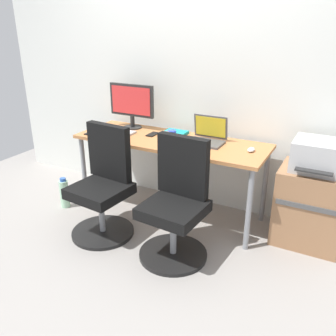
{
  "coord_description": "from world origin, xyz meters",
  "views": [
    {
      "loc": [
        1.42,
        -2.74,
        1.73
      ],
      "look_at": [
        0.0,
        -0.05,
        0.48
      ],
      "focal_mm": 38.34,
      "sensor_mm": 36.0,
      "label": 1
    }
  ],
  "objects": [
    {
      "name": "keyboard_by_monitor",
      "position": [
        -0.55,
        -0.02,
        0.75
      ],
      "size": [
        0.34,
        0.12,
        0.02
      ],
      "primitive_type": "cube",
      "color": "#B7B7B7",
      "rests_on": "desk"
    },
    {
      "name": "open_laptop",
      "position": [
        0.32,
        0.09,
        0.8
      ],
      "size": [
        0.31,
        0.26,
        0.23
      ],
      "color": "#4C4C51",
      "rests_on": "desk"
    },
    {
      "name": "office_chair_right",
      "position": [
        0.34,
        -0.55,
        0.42
      ],
      "size": [
        0.54,
        0.54,
        0.94
      ],
      "color": "black",
      "rests_on": "ground"
    },
    {
      "name": "phone_near_laptop",
      "position": [
        -0.75,
        -0.18,
        0.75
      ],
      "size": [
        0.07,
        0.14,
        0.01
      ],
      "primitive_type": "cube",
      "color": "black",
      "rests_on": "desk"
    },
    {
      "name": "desk",
      "position": [
        0.0,
        0.0,
        0.67
      ],
      "size": [
        1.75,
        0.61,
        0.74
      ],
      "color": "#B77542",
      "rests_on": "ground"
    },
    {
      "name": "mouse_by_laptop",
      "position": [
        -0.61,
        -0.18,
        0.76
      ],
      "size": [
        0.06,
        0.1,
        0.03
      ],
      "primitive_type": "ellipsoid",
      "color": "#2D2D2D",
      "rests_on": "desk"
    },
    {
      "name": "printer",
      "position": [
        1.24,
        0.1,
        0.77
      ],
      "size": [
        0.38,
        0.4,
        0.24
      ],
      "color": "#B7B7B7",
      "rests_on": "side_cabinet"
    },
    {
      "name": "keyboard_by_laptop",
      "position": [
        0.27,
        -0.22,
        0.75
      ],
      "size": [
        0.34,
        0.12,
        0.02
      ],
      "primitive_type": "cube",
      "color": "#515156",
      "rests_on": "desk"
    },
    {
      "name": "pen_cup",
      "position": [
        0.02,
        -0.13,
        0.79
      ],
      "size": [
        0.07,
        0.07,
        0.1
      ],
      "primitive_type": "cylinder",
      "color": "slate",
      "rests_on": "desk"
    },
    {
      "name": "notebook",
      "position": [
        -0.04,
        0.18,
        0.75
      ],
      "size": [
        0.21,
        0.15,
        0.03
      ],
      "primitive_type": "cube",
      "color": "teal",
      "rests_on": "desk"
    },
    {
      "name": "back_wall",
      "position": [
        0.0,
        0.39,
        1.3
      ],
      "size": [
        4.4,
        0.04,
        2.6
      ],
      "primitive_type": "cube",
      "color": "silver",
      "rests_on": "ground"
    },
    {
      "name": "mouse_by_monitor",
      "position": [
        0.73,
        0.02,
        0.76
      ],
      "size": [
        0.06,
        0.1,
        0.03
      ],
      "primitive_type": "ellipsoid",
      "color": "silver",
      "rests_on": "desk"
    },
    {
      "name": "office_chair_left",
      "position": [
        -0.35,
        -0.55,
        0.42
      ],
      "size": [
        0.54,
        0.54,
        0.94
      ],
      "color": "black",
      "rests_on": "ground"
    },
    {
      "name": "coffee_mug",
      "position": [
        0.02,
        -0.01,
        0.79
      ],
      "size": [
        0.08,
        0.08,
        0.09
      ],
      "primitive_type": "cylinder",
      "color": "blue",
      "rests_on": "desk"
    },
    {
      "name": "side_cabinet",
      "position": [
        1.24,
        0.1,
        0.32
      ],
      "size": [
        0.53,
        0.45,
        0.65
      ],
      "color": "#996B47",
      "rests_on": "ground"
    },
    {
      "name": "water_bottle_on_floor",
      "position": [
        -0.98,
        -0.39,
        0.15
      ],
      "size": [
        0.09,
        0.09,
        0.31
      ],
      "color": "#A5D8B2",
      "rests_on": "ground"
    },
    {
      "name": "phone_near_monitor",
      "position": [
        -0.22,
        0.05,
        0.75
      ],
      "size": [
        0.07,
        0.14,
        0.01
      ],
      "primitive_type": "cube",
      "color": "black",
      "rests_on": "desk"
    },
    {
      "name": "desktop_monitor",
      "position": [
        -0.51,
        0.16,
        0.99
      ],
      "size": [
        0.48,
        0.18,
        0.43
      ],
      "color": "#262626",
      "rests_on": "desk"
    },
    {
      "name": "ground_plane",
      "position": [
        0.0,
        0.0,
        0.0
      ],
      "size": [
        5.28,
        5.28,
        0.0
      ],
      "primitive_type": "plane",
      "color": "gray"
    }
  ]
}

